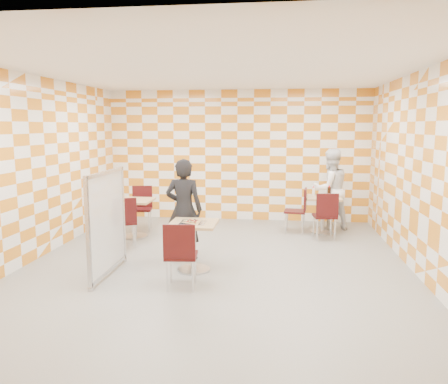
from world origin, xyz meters
name	(u,v)px	position (x,y,z in m)	size (l,w,h in m)	color
room_shell	(221,168)	(0.00, 0.54, 1.50)	(7.00, 7.00, 7.00)	gray
main_table	(193,238)	(-0.31, -0.26, 0.51)	(0.70, 0.70, 0.75)	tan
second_table	(323,208)	(1.87, 2.43, 0.51)	(0.70, 0.70, 0.75)	tan
empty_table	(134,212)	(-1.86, 1.60, 0.51)	(0.70, 0.70, 0.75)	tan
chair_main_front	(180,251)	(-0.33, -1.07, 0.54)	(0.46, 0.47, 0.92)	#370B0C
chair_second_front	(326,212)	(1.87, 1.81, 0.54)	(0.47, 0.48, 0.92)	#370B0C
chair_second_side	(300,207)	(1.40, 2.32, 0.54)	(0.47, 0.47, 0.92)	#370B0C
chair_empty_near	(124,218)	(-1.78, 0.83, 0.54)	(0.56, 0.57, 0.92)	#370B0C
chair_empty_far	(142,204)	(-1.90, 2.23, 0.54)	(0.49, 0.50, 0.92)	#370B0C
partition	(107,223)	(-1.51, -0.61, 0.79)	(0.08, 1.38, 1.55)	white
man_dark	(184,209)	(-0.58, 0.32, 0.83)	(0.61, 0.40, 1.66)	black
man_white	(330,189)	(2.04, 2.72, 0.86)	(0.84, 0.65, 1.72)	white
pizza_on_foil	(193,221)	(-0.31, -0.28, 0.77)	(0.40, 0.40, 0.04)	silver
sport_bottle	(314,191)	(1.69, 2.57, 0.84)	(0.06, 0.06, 0.20)	white
soda_bottle	(329,192)	(1.99, 2.43, 0.85)	(0.07, 0.07, 0.23)	black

